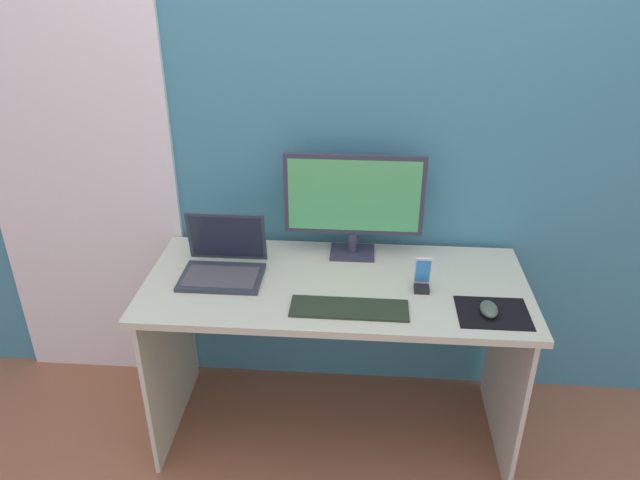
{
  "coord_description": "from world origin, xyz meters",
  "views": [
    {
      "loc": [
        0.09,
        -1.94,
        1.93
      ],
      "look_at": [
        -0.06,
        -0.02,
        0.93
      ],
      "focal_mm": 33.65,
      "sensor_mm": 36.0,
      "label": 1
    }
  ],
  "objects": [
    {
      "name": "phone_in_dock",
      "position": [
        0.32,
        -0.03,
        0.79
      ],
      "size": [
        0.06,
        0.05,
        0.14
      ],
      "color": "black",
      "rests_on": "desk"
    },
    {
      "name": "ground_plane",
      "position": [
        0.0,
        0.0,
        0.0
      ],
      "size": [
        8.0,
        8.0,
        0.0
      ],
      "primitive_type": "plane",
      "color": "#925A3D"
    },
    {
      "name": "monitor",
      "position": [
        0.06,
        0.22,
        0.98
      ],
      "size": [
        0.55,
        0.14,
        0.43
      ],
      "color": "#333344",
      "rests_on": "desk"
    },
    {
      "name": "mousepad",
      "position": [
        0.56,
        -0.17,
        0.74
      ],
      "size": [
        0.25,
        0.2,
        0.0
      ],
      "primitive_type": "cube",
      "color": "black",
      "rests_on": "desk"
    },
    {
      "name": "keyboard_external",
      "position": [
        0.06,
        -0.18,
        0.75
      ],
      "size": [
        0.42,
        0.13,
        0.01
      ],
      "primitive_type": "cube",
      "rotation": [
        0.0,
        0.0,
        -0.01
      ],
      "color": "#253020",
      "rests_on": "desk"
    },
    {
      "name": "mouse",
      "position": [
        0.54,
        -0.18,
        0.76
      ],
      "size": [
        0.06,
        0.1,
        0.04
      ],
      "primitive_type": "ellipsoid",
      "rotation": [
        0.0,
        0.0,
        -0.01
      ],
      "color": "#465948",
      "rests_on": "mousepad"
    },
    {
      "name": "wall_back",
      "position": [
        0.0,
        0.37,
        1.25
      ],
      "size": [
        6.0,
        0.04,
        2.5
      ],
      "primitive_type": "cube",
      "color": "teal",
      "rests_on": "ground_plane"
    },
    {
      "name": "door_left",
      "position": [
        -1.1,
        0.34,
        1.01
      ],
      "size": [
        0.82,
        0.02,
        2.02
      ],
      "primitive_type": "cube",
      "color": "white",
      "rests_on": "ground_plane"
    },
    {
      "name": "desk",
      "position": [
        0.0,
        0.0,
        0.59
      ],
      "size": [
        1.45,
        0.64,
        0.74
      ],
      "color": "beige",
      "rests_on": "ground_plane"
    },
    {
      "name": "laptop",
      "position": [
        -0.44,
        0.03,
        0.79
      ],
      "size": [
        0.31,
        0.25,
        0.22
      ],
      "color": "#2C353E",
      "rests_on": "desk"
    }
  ]
}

